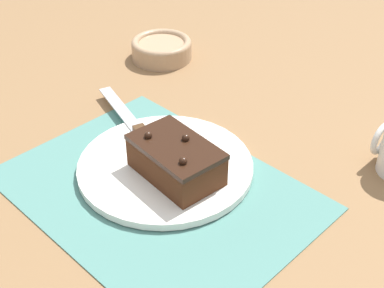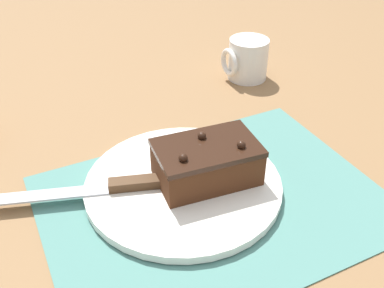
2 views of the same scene
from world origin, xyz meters
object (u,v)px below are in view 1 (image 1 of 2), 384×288
Objects in this scene: chocolate_cake at (176,160)px; serving_knife at (137,128)px; small_bowl at (162,48)px; cake_plate at (165,166)px.

chocolate_cake is 0.64× the size of serving_knife.
chocolate_cake is 0.14m from serving_knife.
small_bowl reaches higher than serving_knife.
serving_knife is (0.10, -0.03, 0.01)m from cake_plate.
small_bowl is (0.33, -0.28, -0.02)m from chocolate_cake.
chocolate_cake is at bearing 166.67° from cake_plate.
serving_knife is at bearing -16.05° from cake_plate.
chocolate_cake reaches higher than small_bowl.
serving_knife is 0.31m from small_bowl.
chocolate_cake is at bearing -88.02° from serving_knife.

